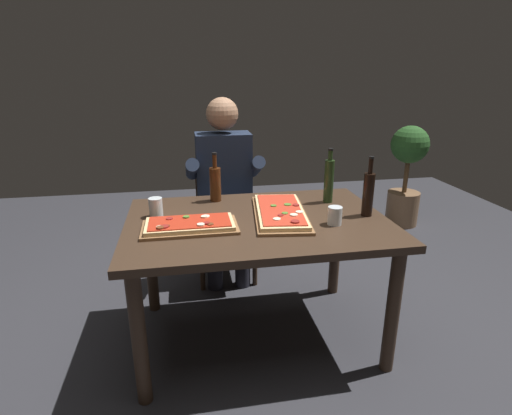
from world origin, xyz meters
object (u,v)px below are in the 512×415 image
pizza_rectangular_left (280,212)px  tumbler_near_camera (156,209)px  vinegar_bottle_green (215,183)px  diner_chair (224,212)px  potted_plant_corner (407,172)px  dining_table (258,235)px  seated_diner (225,184)px  wine_bottle_dark (329,180)px  tumbler_far_side (335,216)px  pizza_rectangular_front (190,225)px  oil_bottle_amber (368,193)px

pizza_rectangular_left → tumbler_near_camera: (-0.67, 0.10, 0.03)m
pizza_rectangular_left → vinegar_bottle_green: (-0.33, 0.33, 0.09)m
diner_chair → potted_plant_corner: potted_plant_corner is taller
pizza_rectangular_left → dining_table: bearing=-165.7°
tumbler_near_camera → seated_diner: size_ratio=0.08×
wine_bottle_dark → tumbler_near_camera: (-1.01, -0.08, -0.09)m
tumbler_far_side → potted_plant_corner: 2.21m
pizza_rectangular_front → seated_diner: (0.26, 0.81, -0.02)m
tumbler_near_camera → seated_diner: 0.74m
oil_bottle_amber → tumbler_far_side: bearing=-156.3°
dining_table → wine_bottle_dark: (0.47, 0.22, 0.23)m
dining_table → vinegar_bottle_green: (-0.19, 0.36, 0.21)m
pizza_rectangular_front → vinegar_bottle_green: bearing=69.1°
seated_diner → pizza_rectangular_front: bearing=-107.9°
potted_plant_corner → seated_diner: bearing=-156.7°
wine_bottle_dark → diner_chair: (-0.58, 0.63, -0.39)m
pizza_rectangular_front → diner_chair: 1.01m
dining_table → diner_chair: 0.88m
tumbler_far_side → oil_bottle_amber: bearing=23.7°
wine_bottle_dark → diner_chair: size_ratio=0.38×
wine_bottle_dark → tumbler_near_camera: size_ratio=3.07×
wine_bottle_dark → vinegar_bottle_green: wine_bottle_dark is taller
vinegar_bottle_green → diner_chair: bearing=79.2°
tumbler_far_side → diner_chair: (-0.48, 1.00, -0.30)m
tumbler_far_side → tumbler_near_camera: bearing=163.0°
vinegar_bottle_green → diner_chair: size_ratio=0.34×
dining_table → pizza_rectangular_front: size_ratio=2.91×
wine_bottle_dark → oil_bottle_amber: oil_bottle_amber is taller
pizza_rectangular_front → wine_bottle_dark: size_ratio=1.46×
dining_table → seated_diner: bearing=97.8°
wine_bottle_dark → tumbler_far_side: 0.39m
vinegar_bottle_green → tumbler_near_camera: vinegar_bottle_green is taller
dining_table → tumbler_near_camera: (-0.54, 0.14, 0.14)m
vinegar_bottle_green → tumbler_near_camera: 0.42m
diner_chair → vinegar_bottle_green: bearing=-100.8°
diner_chair → tumbler_near_camera: bearing=-121.3°
pizza_rectangular_left → potted_plant_corner: size_ratio=0.63×
dining_table → potted_plant_corner: size_ratio=1.40×
tumbler_near_camera → potted_plant_corner: 2.72m
pizza_rectangular_front → pizza_rectangular_left: (0.50, 0.11, -0.00)m
diner_chair → potted_plant_corner: size_ratio=0.87×
pizza_rectangular_left → wine_bottle_dark: bearing=28.7°
dining_table → oil_bottle_amber: (0.60, -0.05, 0.22)m
vinegar_bottle_green → diner_chair: 0.62m
tumbler_far_side → seated_diner: 1.00m
vinegar_bottle_green → tumbler_far_side: vinegar_bottle_green is taller
diner_chair → seated_diner: size_ratio=0.65×
vinegar_bottle_green → potted_plant_corner: bearing=30.9°
seated_diner → vinegar_bottle_green: bearing=-104.2°
pizza_rectangular_left → tumbler_near_camera: size_ratio=5.89×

